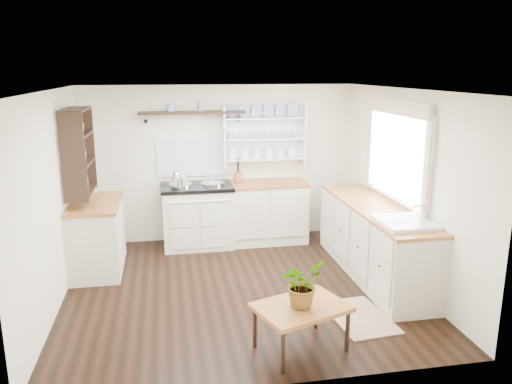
{
  "coord_description": "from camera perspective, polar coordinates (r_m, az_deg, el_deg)",
  "views": [
    {
      "loc": [
        -0.8,
        -5.39,
        2.52
      ],
      "look_at": [
        0.24,
        0.25,
        1.1
      ],
      "focal_mm": 35.0,
      "sensor_mm": 36.0,
      "label": 1
    }
  ],
  "objects": [
    {
      "name": "kettle",
      "position": [
        7.0,
        -9.06,
        1.51
      ],
      "size": [
        0.18,
        0.18,
        0.22
      ],
      "primitive_type": null,
      "color": "silver",
      "rests_on": "aga_cooker"
    },
    {
      "name": "ceiling",
      "position": [
        5.46,
        -2.04,
        11.59
      ],
      "size": [
        4.0,
        3.8,
        0.01
      ],
      "primitive_type": "cube",
      "color": "white",
      "rests_on": "wall_back"
    },
    {
      "name": "wall_left",
      "position": [
        5.69,
        -22.28,
        -1.08
      ],
      "size": [
        0.02,
        3.8,
        2.3
      ],
      "primitive_type": "cube",
      "color": "silver",
      "rests_on": "ground"
    },
    {
      "name": "belfast_sink",
      "position": [
        5.63,
        16.56,
        -4.48
      ],
      "size": [
        0.55,
        0.6,
        0.45
      ],
      "color": "white",
      "rests_on": "right_cabinets"
    },
    {
      "name": "left_shelving",
      "position": [
        6.45,
        -19.65,
        4.45
      ],
      "size": [
        0.28,
        0.8,
        1.05
      ],
      "primitive_type": "cube",
      "color": "black",
      "rests_on": "wall_left"
    },
    {
      "name": "floor_rug",
      "position": [
        5.46,
        11.73,
        -13.82
      ],
      "size": [
        0.63,
        0.9,
        0.02
      ],
      "primitive_type": "cube",
      "rotation": [
        0.0,
        0.0,
        0.09
      ],
      "color": "#906E53",
      "rests_on": "floor"
    },
    {
      "name": "utensil_crock",
      "position": [
        7.31,
        -2.12,
        1.73
      ],
      "size": [
        0.12,
        0.12,
        0.14
      ],
      "primitive_type": "cylinder",
      "color": "#A0583B",
      "rests_on": "back_cabinets"
    },
    {
      "name": "window",
      "position": [
        6.26,
        15.8,
        4.6
      ],
      "size": [
        0.08,
        1.55,
        1.22
      ],
      "color": "white",
      "rests_on": "wall_right"
    },
    {
      "name": "floor",
      "position": [
        6.0,
        -1.85,
        -10.92
      ],
      "size": [
        4.0,
        3.8,
        0.01
      ],
      "primitive_type": "cube",
      "color": "black",
      "rests_on": "ground"
    },
    {
      "name": "plate_rack",
      "position": [
        7.46,
        0.86,
        6.47
      ],
      "size": [
        1.2,
        0.22,
        0.9
      ],
      "color": "white",
      "rests_on": "wall_back"
    },
    {
      "name": "right_cabinets",
      "position": [
        6.37,
        13.33,
        -5.34
      ],
      "size": [
        0.62,
        2.43,
        0.9
      ],
      "color": "beige",
      "rests_on": "floor"
    },
    {
      "name": "potted_plant",
      "position": [
        4.55,
        5.27,
        -10.34
      ],
      "size": [
        0.52,
        0.51,
        0.43
      ],
      "primitive_type": "imported",
      "rotation": [
        0.0,
        0.0,
        0.68
      ],
      "color": "#3F7233",
      "rests_on": "center_table"
    },
    {
      "name": "wall_right",
      "position": [
        6.23,
        16.58,
        0.61
      ],
      "size": [
        0.02,
        3.8,
        2.3
      ],
      "primitive_type": "cube",
      "color": "silver",
      "rests_on": "ground"
    },
    {
      "name": "wall_back",
      "position": [
        7.46,
        -4.11,
        3.28
      ],
      "size": [
        4.0,
        0.02,
        2.3
      ],
      "primitive_type": "cube",
      "color": "silver",
      "rests_on": "ground"
    },
    {
      "name": "high_shelf",
      "position": [
        7.21,
        -7.31,
        8.92
      ],
      "size": [
        1.5,
        0.29,
        0.16
      ],
      "color": "black",
      "rests_on": "wall_back"
    },
    {
      "name": "aga_cooker",
      "position": [
        7.27,
        -6.71,
        -2.64
      ],
      "size": [
        1.02,
        0.71,
        0.94
      ],
      "color": "beige",
      "rests_on": "floor"
    },
    {
      "name": "left_cabinets",
      "position": [
        6.68,
        -17.71,
        -4.74
      ],
      "size": [
        0.62,
        1.13,
        0.9
      ],
      "color": "beige",
      "rests_on": "floor"
    },
    {
      "name": "center_table",
      "position": [
        4.67,
        5.19,
        -13.29
      ],
      "size": [
        0.95,
        0.81,
        0.44
      ],
      "rotation": [
        0.0,
        0.0,
        0.34
      ],
      "color": "brown",
      "rests_on": "floor"
    },
    {
      "name": "back_cabinets",
      "position": [
        7.42,
        0.85,
        -2.22
      ],
      "size": [
        1.27,
        0.63,
        0.9
      ],
      "color": "beige",
      "rests_on": "floor"
    }
  ]
}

